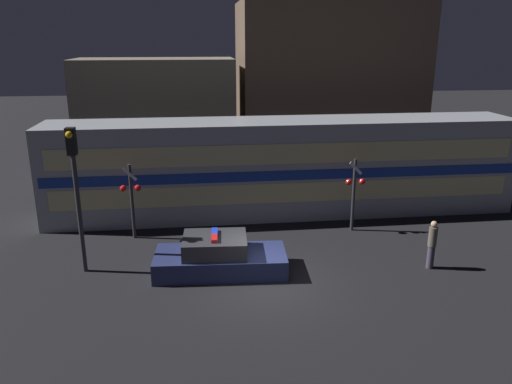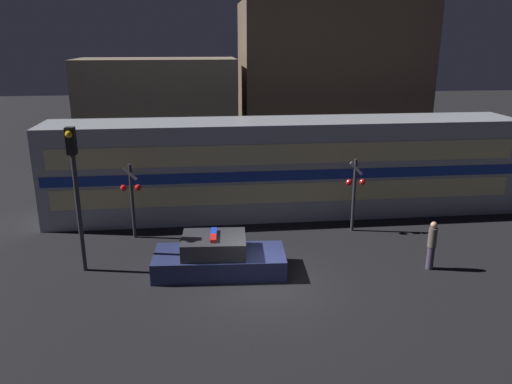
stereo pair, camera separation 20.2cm
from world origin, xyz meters
The scene contains 9 objects.
ground_plane centered at (0.00, 0.00, 0.00)m, with size 120.00×120.00×0.00m, color black.
train centered at (1.74, 7.07, 2.17)m, with size 21.16×2.91×4.34m.
police_car centered at (-1.54, 1.11, 0.54)m, with size 4.64×2.21×1.44m.
pedestrian centered at (5.92, 0.52, 0.91)m, with size 0.30×0.30×1.77m.
crossing_signal_near centered at (4.27, 4.36, 1.82)m, with size 0.82×0.34×3.11m.
crossing_signal_far centered at (-4.82, 4.63, 1.81)m, with size 0.82×0.34×3.09m.
traffic_light_corner centered at (-6.21, 1.76, 3.30)m, with size 0.30×0.46×5.08m.
building_left centered at (-4.33, 14.39, 3.38)m, with size 8.83×4.03×6.76m.
building_center centered at (6.04, 15.88, 4.96)m, with size 10.86×6.09×9.91m.
Camera 1 is at (-2.21, -14.78, 7.82)m, focal length 35.00 mm.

